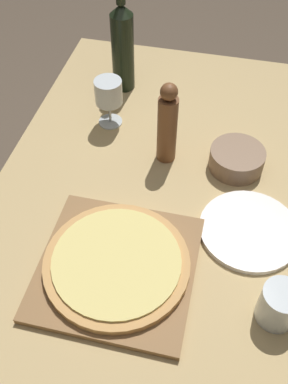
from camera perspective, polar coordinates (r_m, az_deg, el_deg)
ground_plane at (r=1.81m, az=0.84°, el=-18.57°), size 12.00×12.00×0.00m
dining_table at (r=1.21m, az=1.20°, el=-6.28°), size 0.90×1.57×0.77m
cutting_board at (r=1.04m, az=-3.44°, el=-9.55°), size 0.35×0.35×0.02m
pizza at (r=1.03m, az=-3.49°, el=-8.95°), size 0.33×0.33×0.02m
wine_bottle at (r=1.46m, az=-2.74°, el=17.98°), size 0.07×0.07×0.35m
pepper_mill at (r=1.20m, az=2.98°, el=8.51°), size 0.05×0.05×0.25m
wine_glass at (r=1.33m, az=-4.53°, el=12.34°), size 0.08×0.08×0.15m
small_bowl at (r=1.26m, az=11.69°, el=4.12°), size 0.15×0.15×0.06m
drinking_tumbler at (r=0.99m, az=16.79°, el=-13.57°), size 0.09×0.09×0.10m
dinner_plate at (r=1.13m, az=13.20°, el=-4.73°), size 0.25×0.25×0.01m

